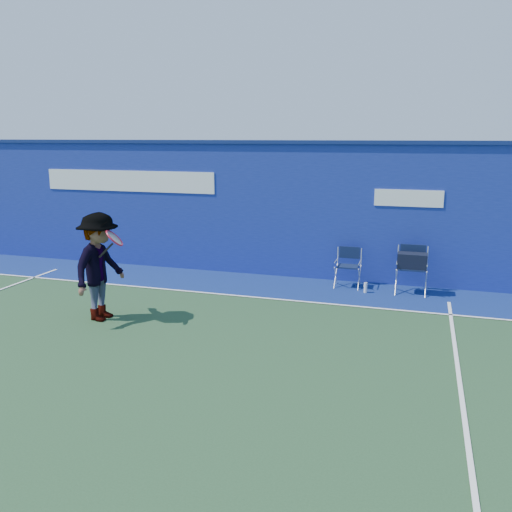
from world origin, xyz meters
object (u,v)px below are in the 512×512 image
(directors_chair_right, at_px, (411,274))
(water_bottle, at_px, (365,288))
(directors_chair_left, at_px, (348,275))
(tennis_player, at_px, (100,267))

(directors_chair_right, xyz_separation_m, water_bottle, (-0.89, -0.23, -0.30))
(directors_chair_right, bearing_deg, directors_chair_left, 175.02)
(directors_chair_left, bearing_deg, water_bottle, -39.58)
(water_bottle, bearing_deg, directors_chair_left, 140.42)
(directors_chair_left, relative_size, water_bottle, 3.83)
(directors_chair_left, distance_m, tennis_player, 5.17)
(tennis_player, bearing_deg, water_bottle, 35.12)
(directors_chair_left, bearing_deg, directors_chair_right, -4.98)
(directors_chair_right, distance_m, tennis_player, 6.13)
(water_bottle, height_order, tennis_player, tennis_player)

